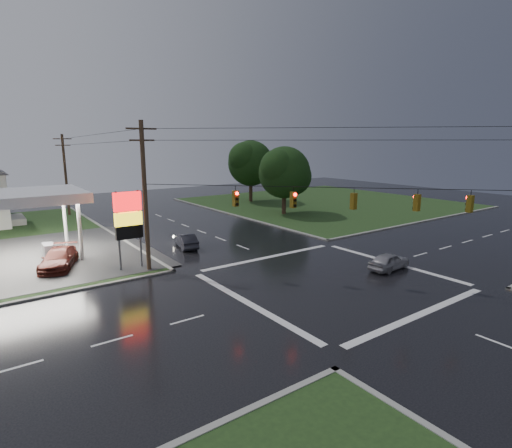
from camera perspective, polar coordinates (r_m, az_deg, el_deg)
ground at (r=28.70m, az=10.53°, el=-7.85°), size 120.00×120.00×0.00m
grass_ne at (r=64.55m, az=9.94°, el=3.02°), size 36.00×36.00×0.08m
pylon_sign at (r=30.98m, az=-17.78°, el=0.91°), size 2.00×0.35×6.00m
utility_pole_nw at (r=30.10m, az=-15.57°, el=4.04°), size 2.20×0.32×11.00m
utility_pole_n at (r=57.62m, az=-25.56°, el=6.50°), size 2.20×0.32×10.50m
traffic_signals at (r=27.26m, az=11.09°, el=5.11°), size 26.87×26.87×1.47m
tree_ne_near at (r=52.99m, az=4.19°, el=7.34°), size 7.99×6.80×8.98m
tree_ne_far at (r=64.29m, az=-0.65°, el=8.66°), size 8.46×7.20×9.80m
car_north at (r=37.00m, az=-9.99°, el=-2.35°), size 2.15×4.18×1.31m
car_crossing at (r=31.89m, az=18.47°, el=-5.06°), size 3.92×1.81×1.30m
car_pump at (r=34.05m, az=-26.34°, el=-4.45°), size 3.98×5.62×1.51m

